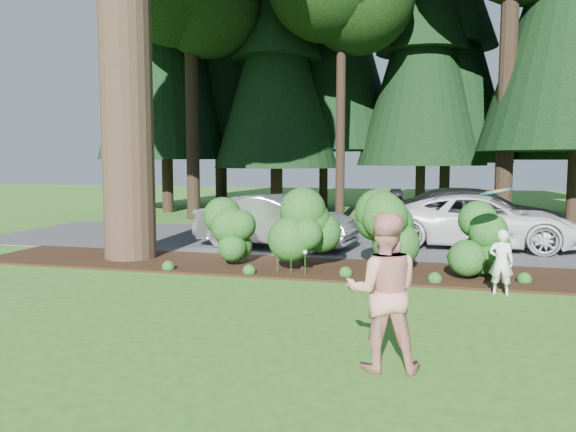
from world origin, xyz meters
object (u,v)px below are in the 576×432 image
(car_silver_wagon, at_px, (275,221))
(adult, at_px, (383,292))
(car_dark_suv, at_px, (477,213))
(frisbee, at_px, (495,191))
(child, at_px, (501,262))
(car_white_suv, at_px, (482,221))

(car_silver_wagon, bearing_deg, adult, -148.93)
(car_dark_suv, bearing_deg, frisbee, 173.16)
(car_silver_wagon, height_order, child, car_silver_wagon)
(car_white_suv, relative_size, frisbee, 9.99)
(car_white_suv, relative_size, child, 4.37)
(car_dark_suv, height_order, adult, adult)
(car_white_suv, xyz_separation_m, car_dark_suv, (0.01, 1.91, 0.05))
(car_white_suv, height_order, adult, adult)
(car_dark_suv, relative_size, child, 4.47)
(car_dark_suv, xyz_separation_m, child, (-0.13, -7.47, -0.21))
(frisbee, bearing_deg, car_dark_suv, 87.86)
(car_white_suv, bearing_deg, car_silver_wagon, 110.11)
(car_silver_wagon, xyz_separation_m, car_dark_suv, (5.52, 3.36, 0.05))
(adult, distance_m, frisbee, 4.45)
(car_white_suv, bearing_deg, frisbee, -177.41)
(car_silver_wagon, distance_m, child, 6.79)
(car_white_suv, bearing_deg, car_dark_suv, 5.17)
(car_silver_wagon, bearing_deg, frisbee, -121.81)
(frisbee, bearing_deg, adult, -111.53)
(child, relative_size, frisbee, 2.29)
(car_white_suv, bearing_deg, adult, 174.52)
(frisbee, bearing_deg, child, 46.49)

